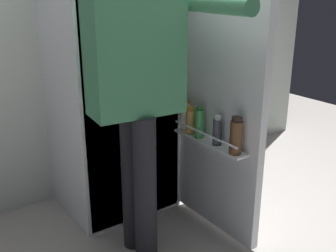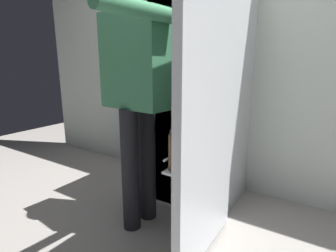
{
  "view_description": "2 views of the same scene",
  "coord_description": "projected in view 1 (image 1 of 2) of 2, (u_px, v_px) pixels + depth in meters",
  "views": [
    {
      "loc": [
        -1.16,
        -1.74,
        1.46
      ],
      "look_at": [
        0.02,
        -0.07,
        0.74
      ],
      "focal_mm": 43.26,
      "sensor_mm": 36.0,
      "label": 1
    },
    {
      "loc": [
        0.93,
        -1.38,
        1.12
      ],
      "look_at": [
        0.09,
        -0.05,
        0.75
      ],
      "focal_mm": 28.14,
      "sensor_mm": 36.0,
      "label": 2
    }
  ],
  "objects": [
    {
      "name": "kitchen_wall",
      "position": [
        83.0,
        12.0,
        2.73
      ],
      "size": [
        4.4,
        0.1,
        2.57
      ],
      "primitive_type": "cube",
      "color": "beige",
      "rests_on": "ground_plane"
    },
    {
      "name": "person",
      "position": [
        137.0,
        78.0,
        2.01
      ],
      "size": [
        0.57,
        0.81,
        1.68
      ],
      "color": "black",
      "rests_on": "ground_plane"
    },
    {
      "name": "refrigerator",
      "position": [
        118.0,
        84.0,
        2.57
      ],
      "size": [
        0.74,
        1.28,
        1.72
      ],
      "color": "silver",
      "rests_on": "ground_plane"
    },
    {
      "name": "ground_plane",
      "position": [
        159.0,
        239.0,
        2.46
      ],
      "size": [
        6.94,
        6.94,
        0.0
      ],
      "primitive_type": "plane",
      "color": "gray"
    }
  ]
}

